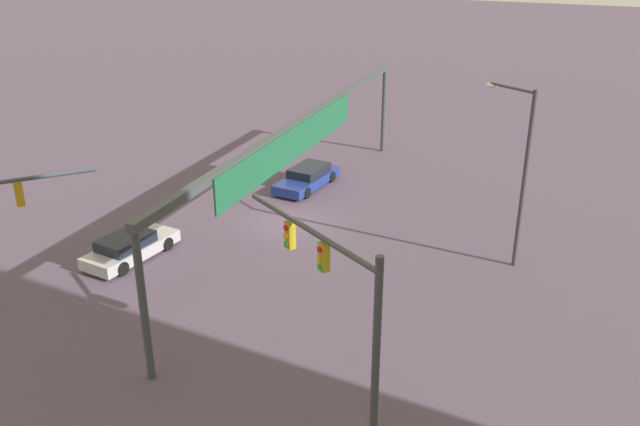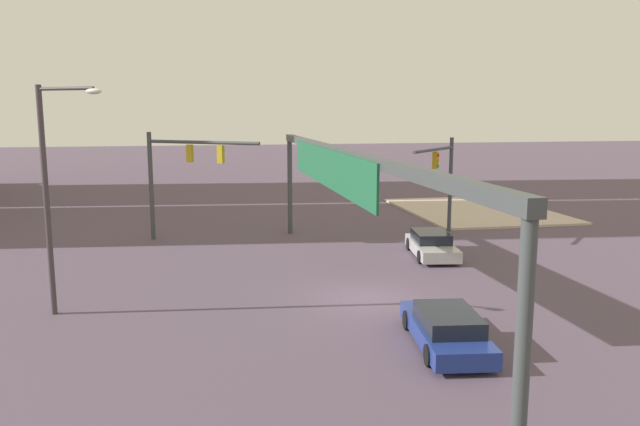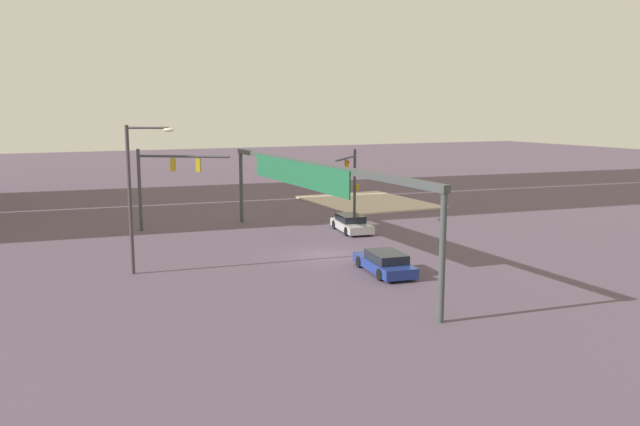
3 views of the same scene
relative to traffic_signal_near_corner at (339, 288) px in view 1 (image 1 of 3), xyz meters
name	(u,v)px [view 1 (image 1 of 3)]	position (x,y,z in m)	size (l,w,h in m)	color
ground_plane	(286,223)	(-12.25, -7.44, -4.22)	(224.08, 224.08, 0.00)	#544457
traffic_signal_near_corner	(339,288)	(0.00, 0.00, 0.00)	(3.97, 5.95, 6.07)	#3D3F41
streetlamp_curved_arm	(520,165)	(-12.07, 3.87, 0.51)	(1.57, 2.40, 8.11)	#3F353B
overhead_sign_gantry	(301,135)	(-11.75, -6.31, 0.83)	(27.37, 0.43, 5.87)	#3B4142
sedan_car_approaching	(307,177)	(-17.56, -8.49, -3.65)	(5.06, 2.44, 1.21)	navy
sedan_car_waiting_far	(130,247)	(-5.95, -12.51, -3.65)	(4.90, 2.54, 1.21)	#B2AFB2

